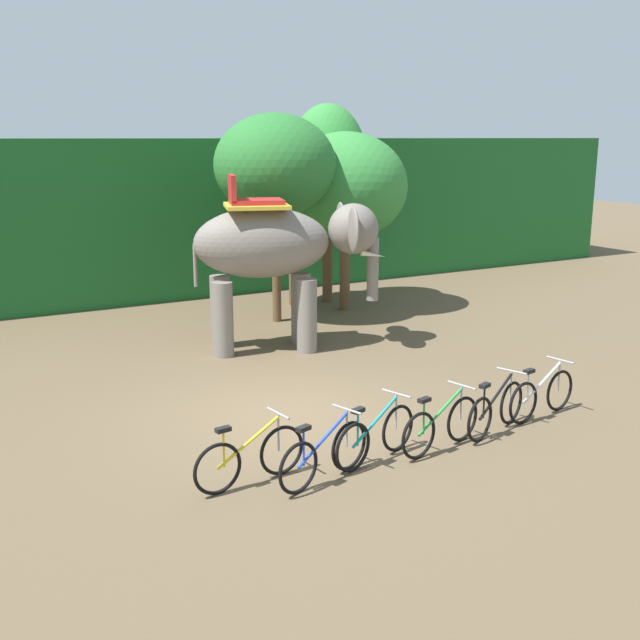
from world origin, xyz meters
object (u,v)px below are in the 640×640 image
tree_far_left (293,184)px  bike_yellow (250,457)px  tree_far_right (275,166)px  tree_right (346,187)px  bike_teal (376,436)px  bike_black (496,409)px  bike_blue (324,454)px  bike_white (542,395)px  elephant (278,249)px  tree_center_left (328,161)px  bike_green (441,425)px

tree_far_left → bike_yellow: bearing=-120.3°
tree_far_right → tree_right: size_ratio=1.09×
bike_yellow → bike_teal: (1.88, -0.19, 0.00)m
bike_teal → bike_black: same height
bike_yellow → bike_blue: same height
bike_white → elephant: bearing=108.0°
tree_far_left → bike_yellow: 11.58m
elephant → bike_black: (0.80, -6.07, -1.82)m
tree_right → bike_teal: 10.27m
bike_teal → bike_black: size_ratio=1.01×
tree_center_left → bike_teal: size_ratio=3.28×
tree_far_right → bike_blue: (-3.49, -8.56, -3.48)m
tree_right → bike_green: (-3.64, -8.80, -2.90)m
bike_yellow → bike_black: 4.12m
bike_teal → bike_green: (1.06, -0.14, 0.00)m
tree_center_left → bike_blue: tree_center_left is taller
bike_yellow → bike_black: (4.12, -0.20, 0.00)m
tree_center_left → bike_teal: 11.45m
tree_far_right → tree_center_left: (2.29, 1.43, 0.05)m
elephant → bike_green: elephant is taller
tree_far_left → bike_white: (-0.41, -9.73, -2.94)m
tree_far_right → elephant: tree_far_right is taller
bike_green → bike_yellow: bearing=173.7°
tree_far_left → bike_blue: (-4.75, -10.07, -2.94)m
bike_blue → bike_black: same height
elephant → bike_teal: size_ratio=2.56×
tree_far_right → bike_teal: (-2.52, -8.34, -3.48)m
tree_center_left → elephant: bearing=-132.1°
tree_far_left → bike_black: size_ratio=2.80×
tree_right → bike_teal: bearing=-118.5°
bike_teal → bike_green: size_ratio=0.98×
bike_blue → bike_white: bearing=4.5°
bike_blue → bike_white: 4.35m
elephant → tree_far_left: bearing=58.4°
tree_far_right → bike_black: (-0.28, -8.36, -3.48)m
tree_right → bike_green: tree_right is taller
tree_center_left → bike_black: size_ratio=3.33×
bike_white → bike_black: bearing=-172.9°
bike_teal → bike_white: size_ratio=0.97×
bike_blue → tree_far_right: bearing=67.8°
tree_far_right → bike_blue: tree_far_right is taller
bike_green → bike_black: size_ratio=1.03×
tree_far_left → bike_yellow: (-5.65, -9.67, -2.94)m
bike_black → tree_far_left: bearing=81.2°
bike_blue → elephant: bearing=69.0°
bike_black → bike_white: 1.13m
bike_yellow → bike_green: same height
tree_far_right → bike_blue: size_ratio=3.11×
elephant → bike_yellow: bearing=-119.5°
bike_blue → bike_black: bearing=3.6°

